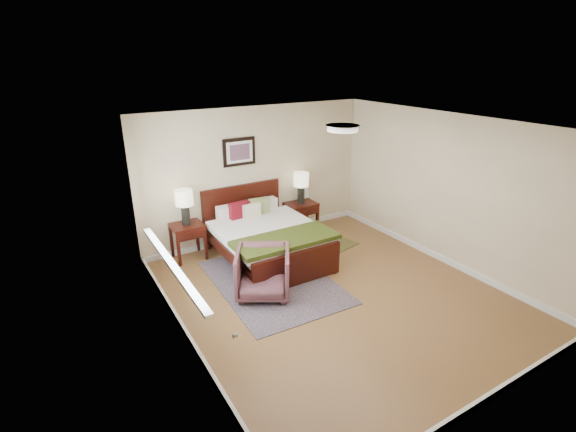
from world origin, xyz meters
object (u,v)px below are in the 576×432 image
object	(u,v)px
lamp_left	(184,201)
lamp_right	(301,183)
armchair	(263,273)
nightstand_right	(301,214)
rug_persian	(273,281)
bed	(266,233)
nightstand_left	(188,231)

from	to	relation	value
lamp_left	lamp_right	size ratio (longest dim) A/B	1.00
lamp_left	armchair	size ratio (longest dim) A/B	0.77
nightstand_right	rug_persian	distance (m)	2.11
bed	armchair	size ratio (longest dim) A/B	2.56
nightstand_left	nightstand_right	xyz separation A→B (m)	(2.32, 0.01, -0.14)
nightstand_left	armchair	distance (m)	1.80
nightstand_right	lamp_left	xyz separation A→B (m)	(-2.32, 0.01, 0.68)
nightstand_right	lamp_left	size ratio (longest dim) A/B	0.98
bed	armchair	bearing A→B (deg)	-120.91
rug_persian	nightstand_right	bearing A→B (deg)	47.09
bed	lamp_right	xyz separation A→B (m)	(1.19, 0.77, 0.51)
nightstand_left	lamp_right	xyz separation A→B (m)	(2.32, 0.02, 0.50)
nightstand_left	armchair	xyz separation A→B (m)	(0.55, -1.70, -0.15)
bed	nightstand_left	bearing A→B (deg)	146.63
lamp_left	rug_persian	world-z (taller)	lamp_left
armchair	nightstand_left	bearing A→B (deg)	138.81
nightstand_left	armchair	bearing A→B (deg)	-71.97
nightstand_left	rug_persian	distance (m)	1.77
nightstand_right	rug_persian	world-z (taller)	nightstand_right
bed	lamp_right	distance (m)	1.51
lamp_right	armchair	xyz separation A→B (m)	(-1.77, -1.73, -0.65)
nightstand_right	lamp_right	size ratio (longest dim) A/B	0.98
lamp_left	armchair	bearing A→B (deg)	-72.19
nightstand_left	rug_persian	bearing A→B (deg)	-59.87
nightstand_left	lamp_right	world-z (taller)	lamp_right
bed	rug_persian	world-z (taller)	bed
nightstand_left	lamp_right	distance (m)	2.38
nightstand_left	lamp_left	distance (m)	0.54
nightstand_left	lamp_left	world-z (taller)	lamp_left
lamp_left	bed	bearing A→B (deg)	-34.13
lamp_left	rug_persian	distance (m)	2.01
lamp_right	nightstand_right	bearing A→B (deg)	-90.00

